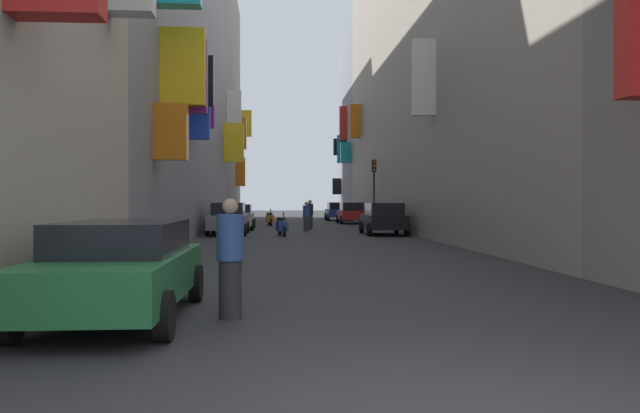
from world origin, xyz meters
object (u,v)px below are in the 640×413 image
Objects in this scene: parked_car_black at (384,218)px; parked_car_green at (120,267)px; pedestrian_near_left at (310,214)px; parked_car_blue at (338,211)px; scooter_orange at (270,219)px; traffic_light_near_corner at (374,181)px; scooter_blue at (282,226)px; parked_car_silver at (237,216)px; parked_car_red at (351,213)px; parked_car_grey at (228,218)px; scooter_red at (306,215)px; pedestrian_crossing at (230,259)px; pedestrian_near_right at (306,217)px.

parked_car_green is at bearing -109.32° from parked_car_black.
parked_car_blue is at bearing 78.46° from pedestrian_near_left.
pedestrian_near_left is (2.36, -4.83, 0.38)m from scooter_orange.
scooter_blue is at bearing -123.34° from traffic_light_near_corner.
pedestrian_near_left is (4.19, 0.31, 0.08)m from parked_car_silver.
parked_car_red is 14.96m from parked_car_black.
parked_car_grey is 11.31m from traffic_light_near_corner.
parked_car_silver is 1.15× the size of parked_car_blue.
scooter_red is at bearing 88.13° from pedestrian_near_left.
parked_car_silver is at bearing -175.75° from pedestrian_near_left.
pedestrian_crossing is (-3.15, -43.15, 0.37)m from scooter_red.
pedestrian_near_left is (-0.51, -15.54, 0.38)m from scooter_red.
parked_car_blue is at bearing -3.28° from scooter_red.
pedestrian_near_right reaches higher than parked_car_blue.
parked_car_black reaches higher than parked_car_blue.
parked_car_silver is at bearing 148.72° from pedestrian_near_right.
traffic_light_near_corner reaches higher than parked_car_silver.
pedestrian_crossing is 25.06m from pedestrian_near_right.
parked_car_red is 1.01× the size of parked_car_blue.
parked_car_black reaches higher than parked_car_red.
parked_car_black reaches higher than parked_car_green.
parked_car_blue is 0.95× the size of traffic_light_near_corner.
parked_car_grey reaches higher than parked_car_red.
scooter_red is at bearing 73.48° from parked_car_silver.
pedestrian_near_left is (1.70, 7.02, 0.38)m from scooter_blue.
scooter_blue is (2.47, 20.49, -0.26)m from parked_car_green.
traffic_light_near_corner is at bearing -85.02° from parked_car_red.
parked_car_black is at bearing -90.90° from parked_car_red.
parked_car_black is 2.12× the size of scooter_red.
parked_car_black is 4.92m from scooter_blue.
parked_car_blue is (7.32, 42.90, 0.05)m from parked_car_green.
parked_car_blue reaches higher than scooter_red.
scooter_blue is (-5.12, -15.44, -0.32)m from parked_car_red.
parked_car_grey is 10.80m from scooter_orange.
parked_car_red is at bearing 80.46° from pedestrian_crossing.
parked_car_blue is 2.18× the size of scooter_blue.
scooter_orange is (-5.78, -3.59, -0.32)m from parked_car_red.
parked_car_black is 7.27m from pedestrian_near_left.
pedestrian_crossing is at bearing -105.43° from parked_car_black.
parked_car_silver is at bearing 139.83° from parked_car_black.
parked_car_grey is at bearing 154.39° from scooter_blue.
parked_car_blue is (-0.04, 21.93, -0.02)m from parked_car_black.
parked_car_green is 1.12× the size of parked_car_red.
traffic_light_near_corner is at bearing -26.53° from scooter_orange.
pedestrian_near_left is at bearing 53.58° from parked_car_grey.
scooter_blue is at bearing -174.35° from parked_car_black.
parked_car_silver is 1.00× the size of parked_car_grey.
pedestrian_crossing is at bearing -99.54° from parked_car_red.
pedestrian_near_right is at bearing 84.74° from pedestrian_crossing.
scooter_red and scooter_blue have the same top height.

